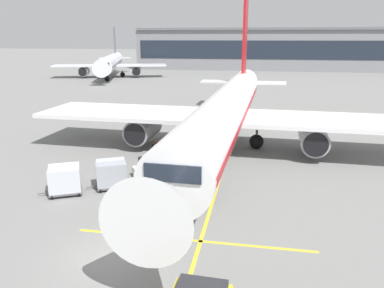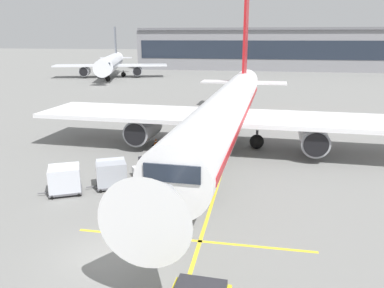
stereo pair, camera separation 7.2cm
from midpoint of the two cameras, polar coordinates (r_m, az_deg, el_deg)
ground_plane at (r=18.77m, az=-12.72°, el=-15.85°), size 600.00×600.00×0.00m
parked_airplane at (r=33.43m, az=5.21°, el=4.88°), size 33.87×43.46×14.41m
belt_loader at (r=27.60m, az=-4.72°, el=-2.88°), size 4.95×3.86×3.42m
baggage_cart_lead at (r=25.84m, az=-11.96°, el=-4.31°), size 2.79×2.32×1.91m
baggage_cart_second at (r=25.62m, az=-18.54°, el=-4.99°), size 2.79×2.32×1.91m
ground_crew_by_loader at (r=24.32m, az=-6.48°, el=-5.35°), size 0.44×0.43×1.74m
ground_crew_by_carts at (r=26.78m, az=-11.91°, el=-3.59°), size 0.48×0.42×1.74m
ground_crew_marshaller at (r=25.07m, az=-6.61°, el=-4.70°), size 0.26×0.57×1.74m
safety_cone_engine_keepout at (r=35.43m, az=-5.38°, el=0.30°), size 0.57×0.57×0.65m
safety_cone_wingtip at (r=32.59m, az=-3.89°, el=-0.96°), size 0.66×0.66×0.74m
safety_cone_nose_mark at (r=30.54m, az=-7.20°, el=-2.23°), size 0.64×0.64×0.72m
apron_guidance_line_lead_in at (r=33.43m, az=5.51°, el=-1.20°), size 0.20×110.00×0.01m
apron_guidance_line_stop_bar at (r=19.39m, az=0.21°, el=-14.31°), size 12.00×0.20×0.01m
terminal_building at (r=126.37m, az=14.16°, el=13.69°), size 91.41×22.31×12.43m
distant_airplane at (r=98.40m, az=-12.05°, el=11.77°), size 28.03×36.79×12.53m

